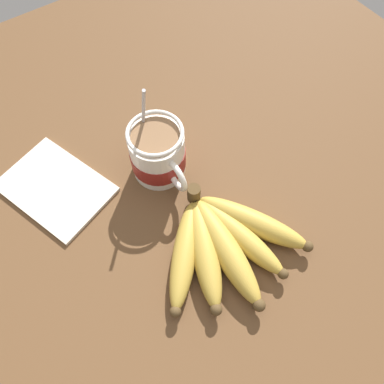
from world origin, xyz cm
name	(u,v)px	position (x,y,z in cm)	size (l,w,h in cm)	color
table	(198,187)	(0.00, 0.00, 1.32)	(110.54, 110.54, 2.64)	brown
coffee_mug	(158,154)	(-5.59, -3.57, 6.93)	(12.98, 8.58, 16.46)	white
banana_bunch	(223,243)	(10.87, -3.32, 4.45)	(19.88, 23.01, 4.24)	#4C381E
napkin	(56,187)	(-11.81, -19.06, 2.94)	(19.58, 16.51, 0.60)	beige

